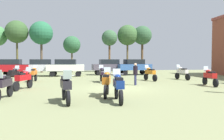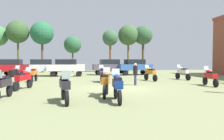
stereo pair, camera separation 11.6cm
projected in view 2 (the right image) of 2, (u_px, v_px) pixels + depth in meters
The scene contains 24 objects.
ground_plane at pixel (118, 88), 15.01m from camera, with size 44.00×52.00×0.02m.
motorcycle_1 at pixel (150, 73), 20.38m from camera, with size 0.78×2.06×1.46m.
motorcycle_2 at pixel (210, 76), 16.26m from camera, with size 0.62×2.14×1.44m.
motorcycle_3 at pixel (3, 85), 10.74m from camera, with size 0.62×2.20×1.46m.
motorcycle_4 at pixel (65, 86), 9.87m from camera, with size 0.71×2.25×1.49m.
motorcycle_6 at pixel (106, 82), 11.59m from camera, with size 0.70×2.14×1.51m.
motorcycle_7 at pixel (117, 86), 10.10m from camera, with size 0.62×2.27×1.49m.
motorcycle_8 at pixel (34, 74), 19.35m from camera, with size 0.62×2.19×1.48m.
motorcycle_9 at pixel (183, 72), 21.50m from camera, with size 0.75×2.17×1.46m.
motorcycle_10 at pixel (102, 74), 19.00m from camera, with size 0.62×2.23×1.48m.
motorcycle_12 at pixel (23, 79), 14.31m from camera, with size 0.82×2.17×1.44m.
motorcycle_13 at pixel (14, 74), 18.45m from camera, with size 0.73×2.04×1.44m.
car_1 at pixel (66, 66), 26.10m from camera, with size 4.36×1.94×2.00m.
car_2 at pixel (10, 67), 25.19m from camera, with size 4.37×1.97×2.00m.
car_3 at pixel (135, 66), 28.39m from camera, with size 4.52×2.42×2.00m.
car_4 at pixel (110, 66), 28.61m from camera, with size 4.45×2.20×2.00m.
car_5 at pixel (41, 66), 26.19m from camera, with size 4.53×2.47×2.00m.
person_2 at pixel (135, 72), 16.73m from camera, with size 0.46×0.46×1.68m.
tree_2 at pixel (18, 32), 33.31m from camera, with size 3.38×3.38×7.84m.
tree_3 at pixel (110, 38), 35.32m from camera, with size 2.51×2.51×6.72m.
tree_4 at pixel (128, 35), 36.40m from camera, with size 3.35×3.35×7.69m.
tree_5 at pixel (73, 45), 34.70m from camera, with size 2.70×2.70×5.68m.
tree_6 at pixel (42, 33), 33.72m from camera, with size 3.52×3.52×7.79m.
tree_8 at pixel (143, 36), 36.88m from camera, with size 3.13×3.13×7.61m.
Camera 2 is at (-2.38, -14.75, 1.92)m, focal length 35.53 mm.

